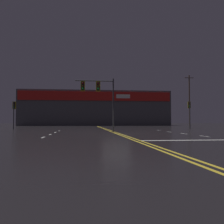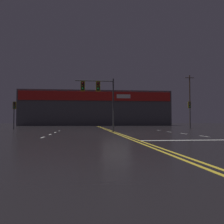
# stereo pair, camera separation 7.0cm
# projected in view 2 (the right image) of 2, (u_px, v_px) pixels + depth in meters

# --- Properties ---
(ground_plane) EXTENTS (200.00, 200.00, 0.00)m
(ground_plane) POSITION_uv_depth(u_px,v_px,m) (116.00, 133.00, 22.23)
(ground_plane) COLOR black
(road_markings) EXTENTS (16.46, 60.00, 0.01)m
(road_markings) POSITION_uv_depth(u_px,v_px,m) (133.00, 134.00, 20.51)
(road_markings) COLOR gold
(road_markings) RESTS_ON ground
(traffic_signal_median) EXTENTS (3.81, 0.36, 5.27)m
(traffic_signal_median) POSITION_uv_depth(u_px,v_px,m) (98.00, 91.00, 24.42)
(traffic_signal_median) COLOR #38383D
(traffic_signal_median) RESTS_ON ground
(traffic_signal_corner_northeast) EXTENTS (0.42, 0.36, 3.93)m
(traffic_signal_corner_northeast) POSITION_uv_depth(u_px,v_px,m) (190.00, 109.00, 36.30)
(traffic_signal_corner_northeast) COLOR #38383D
(traffic_signal_corner_northeast) RESTS_ON ground
(traffic_signal_corner_northwest) EXTENTS (0.42, 0.36, 3.63)m
(traffic_signal_corner_northwest) POSITION_uv_depth(u_px,v_px,m) (14.00, 109.00, 32.50)
(traffic_signal_corner_northwest) COLOR #38383D
(traffic_signal_corner_northwest) RESTS_ON ground
(building_backdrop) EXTENTS (35.35, 10.23, 8.21)m
(building_backdrop) POSITION_uv_depth(u_px,v_px,m) (96.00, 109.00, 61.72)
(building_backdrop) COLOR #4C4C51
(building_backdrop) RESTS_ON ground
(utility_pole_row) EXTENTS (46.07, 0.26, 11.75)m
(utility_pole_row) POSITION_uv_depth(u_px,v_px,m) (105.00, 101.00, 55.57)
(utility_pole_row) COLOR #4C3828
(utility_pole_row) RESTS_ON ground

